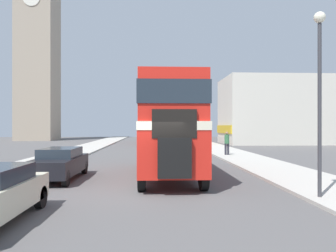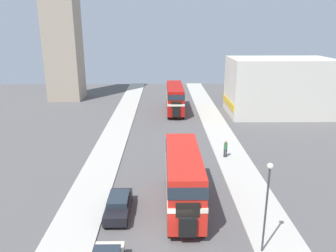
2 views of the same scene
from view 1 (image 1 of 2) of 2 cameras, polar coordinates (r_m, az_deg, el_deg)
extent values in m
plane|color=#565454|center=(11.90, -3.65, -11.45)|extent=(120.00, 120.00, 0.00)
cube|color=#B7B2A8|center=(13.57, 26.67, -9.77)|extent=(3.50, 120.00, 0.12)
cube|color=red|center=(15.74, 0.00, -3.60)|extent=(2.54, 9.39, 1.70)
cube|color=beige|center=(15.71, 0.00, 0.05)|extent=(2.56, 9.44, 0.31)
cube|color=red|center=(15.75, 0.00, 3.99)|extent=(2.48, 9.20, 1.85)
cube|color=#232D38|center=(15.76, 0.00, 4.32)|extent=(2.56, 9.30, 0.83)
cube|color=black|center=(10.98, 1.16, -5.61)|extent=(1.14, 0.20, 1.36)
cube|color=black|center=(11.06, 1.11, 0.39)|extent=(1.52, 0.12, 0.99)
cylinder|color=black|center=(12.03, -4.59, -8.65)|extent=(0.28, 1.10, 1.10)
cylinder|color=black|center=(12.16, 6.22, -8.56)|extent=(0.28, 1.10, 1.10)
cylinder|color=black|center=(19.49, -3.83, -5.32)|extent=(0.28, 1.10, 1.10)
cylinder|color=black|center=(19.57, 2.81, -5.30)|extent=(0.28, 1.10, 1.10)
cube|color=#B2140F|center=(45.01, -1.23, -1.29)|extent=(2.52, 10.90, 1.64)
cube|color=beige|center=(44.99, -1.23, -0.05)|extent=(2.55, 10.96, 0.30)
cube|color=#B2140F|center=(45.00, -1.23, 1.28)|extent=(2.47, 10.68, 1.79)
cube|color=#232D38|center=(45.01, -1.23, 1.39)|extent=(2.55, 10.79, 0.81)
cube|color=black|center=(39.46, -1.03, -1.59)|extent=(1.13, 0.20, 1.31)
cube|color=black|center=(39.59, -1.04, 0.03)|extent=(1.51, 0.12, 0.96)
cylinder|color=black|center=(40.45, -2.66, -2.56)|extent=(0.28, 1.10, 1.10)
cylinder|color=black|center=(40.51, 0.51, -2.55)|extent=(0.28, 1.10, 1.10)
cylinder|color=black|center=(49.47, -2.66, -2.09)|extent=(0.28, 1.10, 1.10)
cylinder|color=black|center=(49.52, -0.06, -2.09)|extent=(0.28, 1.10, 1.10)
cylinder|color=black|center=(10.30, -21.32, -11.43)|extent=(0.20, 0.64, 0.64)
cube|color=black|center=(15.26, -18.38, -6.50)|extent=(1.66, 4.38, 0.69)
cube|color=#232D38|center=(15.38, -18.20, -4.40)|extent=(1.46, 2.28, 0.40)
cylinder|color=black|center=(13.89, -23.30, -8.45)|extent=(0.20, 0.64, 0.64)
cylinder|color=black|center=(13.45, -17.38, -8.73)|extent=(0.20, 0.64, 0.64)
cylinder|color=black|center=(17.16, -19.16, -6.83)|extent=(0.20, 0.64, 0.64)
cylinder|color=black|center=(16.81, -14.34, -6.97)|extent=(0.20, 0.64, 0.64)
cylinder|color=#282833|center=(25.90, 10.00, -3.99)|extent=(0.16, 0.16, 0.88)
cylinder|color=#282833|center=(25.94, 10.43, -3.98)|extent=(0.16, 0.16, 0.88)
cylinder|color=#336B42|center=(25.88, 10.21, -2.25)|extent=(0.37, 0.37, 0.69)
sphere|color=#9E7051|center=(25.86, 10.21, -1.21)|extent=(0.24, 0.24, 0.24)
cylinder|color=#38383D|center=(11.41, 24.89, 2.55)|extent=(0.12, 0.12, 5.50)
sphere|color=#EFEACC|center=(11.91, 24.90, 16.78)|extent=(0.36, 0.36, 0.36)
cube|color=tan|center=(59.47, -21.71, 11.03)|extent=(5.90, 5.90, 27.46)
cube|color=beige|center=(46.34, 19.04, 2.50)|extent=(15.26, 8.94, 8.75)
cube|color=gold|center=(44.04, 9.70, -0.56)|extent=(0.12, 8.49, 1.05)
camera|label=2|loc=(12.99, -176.18, 58.02)|focal=35.00mm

